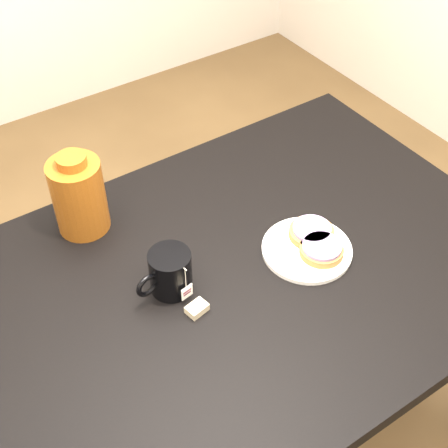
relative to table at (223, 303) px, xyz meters
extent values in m
plane|color=brown|center=(0.00, 0.00, -0.67)|extent=(4.00, 4.00, 0.00)
cube|color=black|center=(0.00, 0.00, 0.06)|extent=(1.40, 0.90, 0.04)
cylinder|color=black|center=(0.64, 0.39, -0.31)|extent=(0.06, 0.06, 0.71)
cylinder|color=white|center=(0.21, -0.04, 0.09)|extent=(0.21, 0.21, 0.01)
torus|color=white|center=(0.21, -0.04, 0.09)|extent=(0.21, 0.21, 0.01)
cylinder|color=brown|center=(0.24, -0.01, 0.10)|extent=(0.14, 0.14, 0.02)
cylinder|color=#997FAB|center=(0.24, -0.01, 0.12)|extent=(0.11, 0.11, 0.01)
cylinder|color=brown|center=(0.23, -0.07, 0.10)|extent=(0.13, 0.13, 0.02)
cylinder|color=#997FAB|center=(0.23, -0.07, 0.12)|extent=(0.12, 0.12, 0.01)
cylinder|color=black|center=(-0.11, 0.04, 0.13)|extent=(0.11, 0.11, 0.10)
cylinder|color=black|center=(-0.11, 0.04, 0.18)|extent=(0.08, 0.08, 0.00)
torus|color=black|center=(-0.17, 0.03, 0.14)|extent=(0.06, 0.02, 0.06)
cylinder|color=beige|center=(-0.10, -0.01, 0.16)|extent=(0.00, 0.00, 0.06)
cube|color=white|center=(-0.10, -0.01, 0.11)|extent=(0.03, 0.01, 0.03)
cube|color=#C6B793|center=(-0.09, -0.04, 0.09)|extent=(0.05, 0.04, 0.02)
cylinder|color=#612D0C|center=(-0.18, 0.33, 0.18)|extent=(0.14, 0.14, 0.19)
cylinder|color=#612D0C|center=(-0.18, 0.33, 0.28)|extent=(0.07, 0.07, 0.02)
camera|label=1|loc=(-0.51, -0.76, 1.14)|focal=50.00mm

